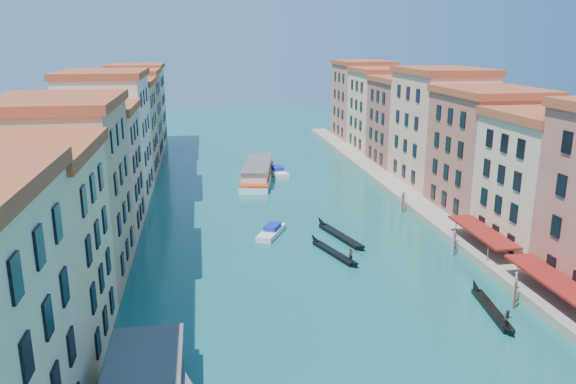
% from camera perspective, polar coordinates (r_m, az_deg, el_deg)
% --- Properties ---
extents(left_bank_palazzos, '(12.80, 128.40, 21.00)m').
position_cam_1_polar(left_bank_palazzos, '(88.65, -18.37, 4.10)').
color(left_bank_palazzos, beige).
rests_on(left_bank_palazzos, ground).
extents(right_bank_palazzos, '(12.80, 128.40, 21.00)m').
position_cam_1_polar(right_bank_palazzos, '(96.97, 16.49, 5.18)').
color(right_bank_palazzos, '#A45044').
rests_on(right_bank_palazzos, ground).
extents(quay, '(4.00, 140.00, 1.00)m').
position_cam_1_polar(quay, '(95.84, 11.74, -0.29)').
color(quay, gray).
rests_on(quay, ground).
extents(restaurant_awnings, '(3.20, 44.55, 3.12)m').
position_cam_1_polar(restaurant_awnings, '(59.97, 26.24, -8.63)').
color(restaurant_awnings, maroon).
rests_on(restaurant_awnings, ground).
extents(mooring_poles_right, '(1.44, 54.24, 3.20)m').
position_cam_1_polar(mooring_poles_right, '(63.45, 20.78, -8.38)').
color(mooring_poles_right, '#562E1D').
rests_on(mooring_poles_right, ground).
extents(vaporetto_far, '(8.79, 22.54, 3.27)m').
position_cam_1_polar(vaporetto_far, '(106.43, -3.11, 2.09)').
color(vaporetto_far, white).
rests_on(vaporetto_far, ground).
extents(gondola_fore, '(4.50, 11.06, 2.28)m').
position_cam_1_polar(gondola_fore, '(69.68, 4.69, -6.07)').
color(gondola_fore, black).
rests_on(gondola_fore, ground).
extents(gondola_right, '(2.36, 11.35, 2.26)m').
position_cam_1_polar(gondola_right, '(58.90, 20.09, -11.10)').
color(gondola_right, black).
rests_on(gondola_right, ground).
extents(gondola_far, '(4.57, 12.81, 1.85)m').
position_cam_1_polar(gondola_far, '(75.69, 5.24, -4.33)').
color(gondola_far, black).
rests_on(gondola_far, ground).
extents(motorboat_mid, '(4.78, 6.85, 1.37)m').
position_cam_1_polar(motorboat_mid, '(76.23, -1.69, -4.00)').
color(motorboat_mid, silver).
rests_on(motorboat_mid, ground).
extents(motorboat_far, '(3.50, 7.87, 1.57)m').
position_cam_1_polar(motorboat_far, '(110.16, -1.05, 2.10)').
color(motorboat_far, white).
rests_on(motorboat_far, ground).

